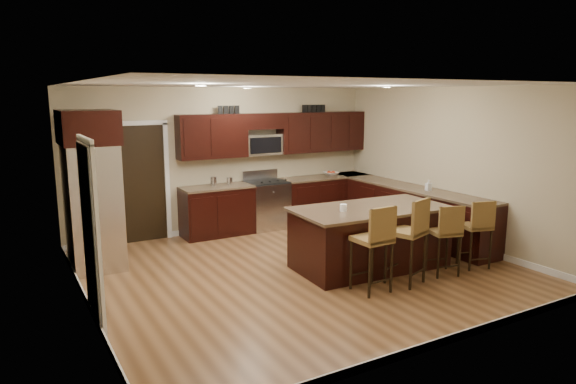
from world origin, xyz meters
TOP-DOWN VIEW (x-y plane):
  - floor at (0.00, 0.00)m, footprint 6.00×6.00m
  - ceiling at (0.00, 0.00)m, footprint 6.00×6.00m
  - wall_back at (0.00, 2.75)m, footprint 6.00×0.00m
  - wall_left at (-3.00, 0.00)m, footprint 0.00×5.50m
  - wall_right at (3.00, 0.00)m, footprint 0.00×5.50m
  - base_cabinets at (1.90, 1.45)m, footprint 4.02×3.96m
  - upper_cabinets at (1.04, 2.58)m, footprint 4.00×0.33m
  - range at (0.68, 2.45)m, footprint 0.76×0.64m
  - microwave at (0.68, 2.60)m, footprint 0.76×0.31m
  - doorway at (-1.65, 2.73)m, footprint 0.85×0.03m
  - pantry_door at (-2.98, -0.30)m, footprint 0.03×0.80m
  - letter_decor at (0.90, 2.58)m, footprint 2.20×0.03m
  - island at (0.96, -0.38)m, footprint 2.38×1.32m
  - stool_left at (0.36, -1.23)m, footprint 0.45×0.45m
  - stool_mid at (0.97, -1.23)m, footprint 0.57×0.57m
  - stool_right at (1.66, -1.22)m, footprint 0.48×0.48m
  - refrigerator at (-2.62, 1.67)m, footprint 0.79×0.99m
  - floor_mat at (1.41, 1.32)m, footprint 0.89×0.59m
  - fruit_bowl at (2.20, 2.45)m, footprint 0.32×0.32m
  - soap_bottle at (2.70, 0.20)m, footprint 0.09×0.09m
  - canister_tall at (-0.40, 2.45)m, footprint 0.12×0.12m
  - canister_short at (-0.09, 2.45)m, footprint 0.11×0.11m
  - island_jar at (0.46, -0.38)m, footprint 0.10×0.10m
  - stool_extra at (2.31, -1.22)m, footprint 0.48×0.48m

SIDE VIEW (x-z plane):
  - floor at x=0.00m, z-range 0.00..0.00m
  - floor_mat at x=1.41m, z-range 0.00..0.01m
  - island at x=0.96m, z-range -0.03..0.89m
  - base_cabinets at x=1.90m, z-range 0.00..0.92m
  - range at x=0.68m, z-range -0.08..1.03m
  - stool_right at x=1.66m, z-range 0.13..1.17m
  - stool_extra at x=2.31m, z-range 0.13..1.17m
  - stool_left at x=0.36m, z-range 0.14..1.31m
  - stool_mid at x=0.97m, z-range 0.15..1.35m
  - fruit_bowl at x=2.20m, z-range 0.92..1.00m
  - island_jar at x=0.46m, z-range 0.92..1.02m
  - canister_short at x=-0.09m, z-range 0.92..1.06m
  - canister_tall at x=-0.40m, z-range 0.92..1.10m
  - soap_bottle at x=2.70m, z-range 0.92..1.11m
  - pantry_door at x=-2.98m, z-range 0.00..2.04m
  - doorway at x=-1.65m, z-range 0.00..2.06m
  - refrigerator at x=-2.62m, z-range 0.03..2.38m
  - wall_back at x=0.00m, z-range -1.65..4.35m
  - wall_left at x=-3.00m, z-range -1.40..4.10m
  - wall_right at x=3.00m, z-range -1.40..4.10m
  - microwave at x=0.68m, z-range 1.42..1.82m
  - upper_cabinets at x=1.04m, z-range 1.44..2.24m
  - letter_decor at x=0.90m, z-range 2.22..2.37m
  - ceiling at x=0.00m, z-range 2.70..2.70m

